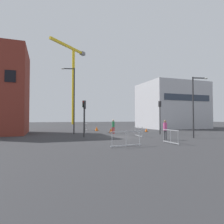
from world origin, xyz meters
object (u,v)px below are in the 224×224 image
(traffic_cone_orange, at_px, (111,131))
(traffic_cone_striped, at_px, (97,129))
(streetlamp_tall, at_px, (73,96))
(construction_crane, at_px, (73,74))
(pedestrian_waiting, at_px, (113,125))
(traffic_light_far, at_px, (85,113))
(traffic_light_crosswalk, at_px, (160,112))
(traffic_light_median, at_px, (84,112))
(pedestrian_walking, at_px, (165,128))
(traffic_cone_on_verge, at_px, (146,130))
(streetlamp_short, at_px, (195,101))

(traffic_cone_orange, distance_m, traffic_cone_striped, 4.69)
(streetlamp_tall, distance_m, traffic_cone_striped, 7.65)
(construction_crane, height_order, pedestrian_waiting, construction_crane)
(traffic_light_far, xyz_separation_m, traffic_cone_orange, (3.14, -2.15, -2.34))
(traffic_light_crosswalk, relative_size, traffic_cone_orange, 6.06)
(construction_crane, height_order, traffic_cone_orange, construction_crane)
(traffic_light_median, bearing_deg, streetlamp_tall, 96.34)
(streetlamp_tall, relative_size, pedestrian_waiting, 4.69)
(pedestrian_walking, bearing_deg, traffic_light_median, 143.14)
(pedestrian_waiting, xyz_separation_m, traffic_cone_striped, (-0.63, 5.87, -0.71))
(traffic_light_median, xyz_separation_m, traffic_cone_orange, (4.53, 4.53, -2.26))
(traffic_light_far, height_order, traffic_cone_on_verge, traffic_light_far)
(pedestrian_waiting, bearing_deg, traffic_light_crosswalk, -29.72)
(construction_crane, bearing_deg, pedestrian_waiting, -90.42)
(traffic_light_crosswalk, bearing_deg, traffic_cone_orange, 140.06)
(traffic_light_median, xyz_separation_m, traffic_cone_striped, (3.78, 9.16, -2.24))
(streetlamp_short, xyz_separation_m, traffic_cone_striped, (-6.61, 13.61, -3.34))
(construction_crane, bearing_deg, traffic_cone_on_verge, -82.05)
(streetlamp_short, height_order, traffic_light_far, streetlamp_short)
(traffic_light_median, distance_m, pedestrian_walking, 8.29)
(construction_crane, distance_m, streetlamp_short, 49.31)
(traffic_light_far, bearing_deg, streetlamp_short, -51.07)
(streetlamp_short, xyz_separation_m, pedestrian_walking, (-3.87, -0.43, -2.62))
(pedestrian_waiting, distance_m, traffic_cone_striped, 5.95)
(traffic_light_far, height_order, traffic_cone_striped, traffic_light_far)
(construction_crane, bearing_deg, traffic_cone_striped, -91.56)
(traffic_light_far, relative_size, traffic_cone_orange, 5.90)
(pedestrian_waiting, distance_m, traffic_cone_orange, 1.45)
(traffic_light_far, bearing_deg, traffic_cone_on_verge, -12.33)
(streetlamp_short, height_order, pedestrian_waiting, streetlamp_short)
(pedestrian_waiting, relative_size, traffic_cone_striped, 2.54)
(traffic_cone_striped, bearing_deg, traffic_light_median, -112.46)
(traffic_light_crosswalk, bearing_deg, traffic_cone_on_verge, 82.60)
(traffic_light_median, bearing_deg, traffic_cone_orange, 44.95)
(traffic_light_crosswalk, bearing_deg, pedestrian_waiting, 150.28)
(streetlamp_tall, relative_size, traffic_light_crosswalk, 2.06)
(traffic_cone_on_verge, bearing_deg, traffic_light_median, -154.46)
(pedestrian_walking, bearing_deg, streetlamp_short, 6.30)
(traffic_light_crosswalk, xyz_separation_m, pedestrian_waiting, (-5.04, 2.88, -1.68))
(construction_crane, distance_m, traffic_cone_on_verge, 41.65)
(streetlamp_tall, height_order, traffic_light_far, streetlamp_tall)
(traffic_light_crosswalk, height_order, traffic_cone_on_verge, traffic_light_crosswalk)
(traffic_light_median, bearing_deg, traffic_cone_on_verge, 25.54)
(traffic_light_median, height_order, traffic_cone_orange, traffic_light_median)
(pedestrian_walking, bearing_deg, traffic_cone_on_verge, 70.07)
(streetlamp_short, bearing_deg, traffic_light_median, 156.77)
(pedestrian_walking, bearing_deg, construction_crane, 92.18)
(construction_crane, distance_m, traffic_light_far, 38.81)
(pedestrian_walking, bearing_deg, traffic_light_crosswalk, 60.95)
(traffic_cone_orange, distance_m, traffic_cone_on_verge, 5.50)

